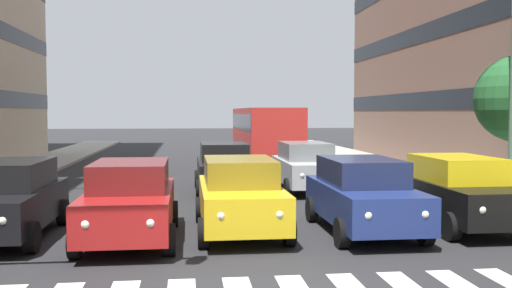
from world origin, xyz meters
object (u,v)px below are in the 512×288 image
bus_behind_traffic (264,130)px  car_3 (130,200)px  car_1 (363,195)px  car_row2_0 (224,167)px  car_4 (7,199)px  car_2 (240,195)px  car_0 (459,191)px  car_row2_1 (306,166)px  street_lamp_left (499,46)px

bus_behind_traffic → car_3: bearing=73.2°
car_1 → car_row2_0: 7.66m
car_4 → car_1: bearing=177.9°
car_2 → bus_behind_traffic: bearing=-99.5°
car_0 → car_1: (2.53, 0.35, 0.00)m
bus_behind_traffic → car_4: bearing=64.8°
car_row2_0 → car_row2_1: size_ratio=1.00×
car_2 → car_row2_1: size_ratio=1.00×
car_1 → street_lamp_left: size_ratio=0.60×
car_1 → car_0: bearing=-172.2°
car_row2_0 → bus_behind_traffic: bus_behind_traffic is taller
car_3 → car_4: (2.73, -0.54, 0.00)m
car_0 → car_4: (10.57, 0.05, 0.00)m
car_3 → street_lamp_left: bearing=-165.1°
car_row2_1 → street_lamp_left: bearing=133.8°
car_4 → bus_behind_traffic: size_ratio=0.42×
car_3 → street_lamp_left: (-9.95, -2.64, 3.79)m
car_2 → car_4: bearing=0.2°
car_1 → car_3: (5.31, 0.24, 0.00)m
car_1 → car_row2_0: same height
car_3 → bus_behind_traffic: 18.44m
bus_behind_traffic → street_lamp_left: street_lamp_left is taller
car_1 → car_4: bearing=-2.1°
car_0 → car_2: same height
bus_behind_traffic → street_lamp_left: (-4.63, 14.99, 2.81)m
car_0 → car_row2_0: 8.63m
car_0 → car_row2_1: 7.18m
car_2 → car_4: same height
car_0 → car_row2_0: bearing=-52.0°
car_1 → car_2: size_ratio=1.00×
car_2 → car_3: same height
car_2 → bus_behind_traffic: bus_behind_traffic is taller
car_1 → street_lamp_left: (-4.63, -2.40, 3.79)m
car_0 → car_1: size_ratio=1.00×
car_row2_1 → car_3: bearing=53.5°
car_row2_0 → street_lamp_left: bearing=147.4°
car_3 → car_2: bearing=-167.2°
car_1 → car_row2_1: 7.11m
car_row2_1 → street_lamp_left: street_lamp_left is taller
car_0 → car_1: bearing=7.8°
bus_behind_traffic → street_lamp_left: 15.94m
bus_behind_traffic → street_lamp_left: size_ratio=1.41×
car_row2_1 → street_lamp_left: (-4.52, 4.70, 3.79)m
car_2 → car_4: size_ratio=1.00×
car_0 → bus_behind_traffic: size_ratio=0.42×
car_row2_1 → bus_behind_traffic: bearing=-89.3°
car_row2_0 → car_1: bearing=111.3°
car_row2_1 → bus_behind_traffic: size_ratio=0.42×
car_4 → bus_behind_traffic: (-8.04, -17.10, 0.97)m
car_0 → street_lamp_left: size_ratio=0.60×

